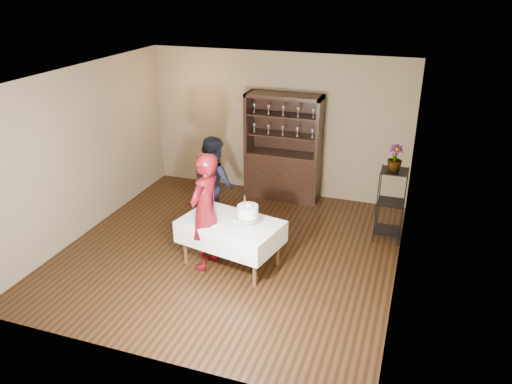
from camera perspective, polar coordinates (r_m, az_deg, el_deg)
floor at (r=7.85m, az=-3.01°, el=-6.71°), size 5.00×5.00×0.00m
ceiling at (r=6.89m, az=-3.49°, el=13.05°), size 5.00×5.00×0.00m
back_wall at (r=9.50m, az=2.43°, el=7.69°), size 5.00×0.02×2.70m
wall_left at (r=8.47m, az=-19.18°, el=4.36°), size 0.02×5.00×2.70m
wall_right at (r=6.79m, az=16.76°, el=-0.05°), size 0.02×5.00×2.70m
china_hutch at (r=9.43m, az=3.09°, el=3.18°), size 1.40×0.48×2.00m
plant_etagere at (r=8.17m, az=15.16°, el=-1.12°), size 0.42×0.42×1.20m
cake_table at (r=7.25m, az=-2.90°, el=-4.58°), size 1.56×1.15×0.70m
woman at (r=7.10m, az=-5.84°, el=-2.24°), size 0.50×0.69×1.75m
man at (r=8.17m, az=-4.83°, el=0.90°), size 1.00×0.96×1.62m
cake at (r=7.01m, az=-0.95°, el=-2.38°), size 0.35×0.35×0.45m
plate_near at (r=7.13m, az=-4.91°, el=-3.57°), size 0.25×0.25×0.01m
plate_far at (r=7.24m, az=-2.27°, el=-3.03°), size 0.19×0.19×0.01m
potted_plant at (r=7.92m, az=15.61°, el=3.79°), size 0.28×0.28×0.40m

